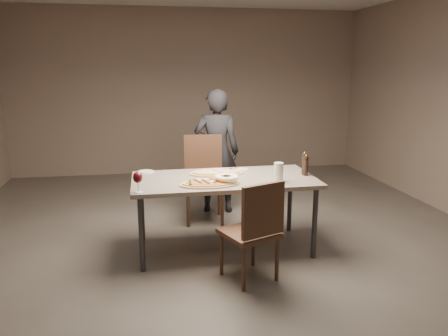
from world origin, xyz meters
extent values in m
plane|color=#56504A|center=(0.00, 0.00, 0.00)|extent=(7.00, 7.00, 0.00)
plane|color=gray|center=(0.00, 3.50, 1.40)|extent=(6.00, 0.00, 6.00)
cube|color=gray|center=(0.00, 0.00, 0.73)|extent=(1.80, 0.90, 0.04)
cylinder|color=#333335|center=(-0.82, -0.37, 0.35)|extent=(0.05, 0.05, 0.71)
cylinder|color=#333335|center=(0.82, -0.37, 0.35)|extent=(0.05, 0.05, 0.71)
cylinder|color=#333335|center=(-0.82, 0.37, 0.35)|extent=(0.05, 0.05, 0.71)
cylinder|color=#333335|center=(0.82, 0.37, 0.35)|extent=(0.05, 0.05, 0.71)
ellipsoid|color=white|center=(-0.27, -0.17, 0.79)|extent=(0.05, 0.05, 0.01)
ellipsoid|color=white|center=(-0.16, -0.25, 0.79)|extent=(0.05, 0.05, 0.01)
ellipsoid|color=white|center=(-0.20, -0.16, 0.79)|extent=(0.05, 0.05, 0.01)
cube|color=black|center=(-0.36, -0.24, 0.79)|extent=(0.03, 0.16, 0.01)
cube|color=black|center=(-0.29, -0.22, 0.79)|extent=(0.07, 0.16, 0.01)
cube|color=black|center=(-0.22, -0.25, 0.79)|extent=(0.06, 0.16, 0.01)
cube|color=black|center=(-0.14, -0.23, 0.79)|extent=(0.04, 0.16, 0.01)
cube|color=black|center=(-0.07, -0.22, 0.79)|extent=(0.04, 0.16, 0.01)
cube|color=black|center=(0.00, -0.23, 0.79)|extent=(0.08, 0.16, 0.01)
cylinder|color=#D18084|center=(-0.05, 0.21, 0.79)|extent=(0.07, 0.07, 0.00)
cylinder|color=#D18084|center=(-0.01, 0.10, 0.79)|extent=(0.07, 0.07, 0.00)
cylinder|color=#D18084|center=(-0.10, 0.25, 0.79)|extent=(0.07, 0.07, 0.00)
cylinder|color=#D18084|center=(0.13, 0.23, 0.79)|extent=(0.07, 0.07, 0.00)
cylinder|color=#D18084|center=(-0.21, 0.21, 0.79)|extent=(0.07, 0.07, 0.00)
cylinder|color=#D18084|center=(0.09, 0.25, 0.79)|extent=(0.07, 0.07, 0.00)
cylinder|color=#D18084|center=(0.04, 0.22, 0.79)|extent=(0.07, 0.07, 0.00)
cylinder|color=#D18084|center=(0.12, 0.19, 0.79)|extent=(0.07, 0.07, 0.00)
cylinder|color=beige|center=(-0.02, -0.22, 0.79)|extent=(0.19, 0.19, 0.08)
torus|color=beige|center=(-0.02, -0.22, 0.81)|extent=(0.23, 0.23, 0.03)
cube|color=#A17C41|center=(0.01, -0.22, 0.80)|extent=(0.07, 0.07, 0.04)
cube|color=#A17C41|center=(-0.01, -0.20, 0.80)|extent=(0.05, 0.06, 0.04)
cube|color=#A17C41|center=(-0.04, -0.21, 0.80)|extent=(0.07, 0.06, 0.04)
cube|color=#A17C41|center=(-0.04, -0.24, 0.80)|extent=(0.07, 0.08, 0.04)
cube|color=#A17C41|center=(-0.01, -0.25, 0.80)|extent=(0.07, 0.08, 0.04)
cylinder|color=white|center=(0.26, 0.29, 0.76)|extent=(0.12, 0.12, 0.01)
cylinder|color=gold|center=(0.26, 0.29, 0.76)|extent=(0.09, 0.09, 0.00)
cylinder|color=black|center=(0.83, -0.05, 0.84)|extent=(0.05, 0.05, 0.17)
cylinder|color=black|center=(0.83, -0.05, 0.93)|extent=(0.05, 0.05, 0.02)
sphere|color=gold|center=(0.83, -0.05, 0.95)|extent=(0.02, 0.02, 0.02)
cylinder|color=black|center=(0.83, -0.01, 0.84)|extent=(0.05, 0.05, 0.19)
cylinder|color=black|center=(0.83, -0.01, 0.95)|extent=(0.06, 0.06, 0.02)
sphere|color=gold|center=(0.83, -0.01, 0.97)|extent=(0.02, 0.02, 0.02)
cylinder|color=silver|center=(0.48, -0.25, 0.84)|extent=(0.09, 0.09, 0.19)
cylinder|color=silver|center=(-0.83, -0.38, 0.75)|extent=(0.07, 0.07, 0.01)
cylinder|color=silver|center=(-0.83, -0.38, 0.80)|extent=(0.01, 0.01, 0.09)
ellipsoid|color=#4C0A13|center=(-0.83, -0.38, 0.89)|extent=(0.08, 0.08, 0.10)
cylinder|color=white|center=(-0.76, 0.38, 0.76)|extent=(0.17, 0.17, 0.01)
cube|color=#442A1C|center=(0.10, -0.66, 0.42)|extent=(0.55, 0.55, 0.04)
cylinder|color=#442A1C|center=(0.00, -0.89, 0.20)|extent=(0.03, 0.03, 0.40)
cylinder|color=#442A1C|center=(0.33, -0.76, 0.20)|extent=(0.03, 0.03, 0.40)
cylinder|color=#442A1C|center=(-0.13, -0.57, 0.20)|extent=(0.03, 0.03, 0.40)
cylinder|color=#442A1C|center=(0.20, -0.44, 0.20)|extent=(0.03, 0.03, 0.40)
cube|color=#442A1C|center=(0.17, -0.84, 0.68)|extent=(0.39, 0.19, 0.45)
cube|color=#442A1C|center=(-0.08, 0.87, 0.47)|extent=(0.52, 0.52, 0.04)
cylinder|color=#442A1C|center=(0.13, 1.05, 0.22)|extent=(0.04, 0.04, 0.45)
cylinder|color=#442A1C|center=(-0.26, 1.08, 0.22)|extent=(0.04, 0.04, 0.45)
cylinder|color=#442A1C|center=(0.10, 0.65, 0.22)|extent=(0.04, 0.04, 0.45)
cylinder|color=#442A1C|center=(-0.30, 0.69, 0.22)|extent=(0.04, 0.04, 0.45)
cube|color=#442A1C|center=(-0.06, 1.09, 0.77)|extent=(0.46, 0.08, 0.50)
imported|color=black|center=(0.13, 1.22, 0.78)|extent=(0.65, 0.51, 1.57)
camera|label=1|loc=(-0.75, -4.12, 1.82)|focal=35.00mm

